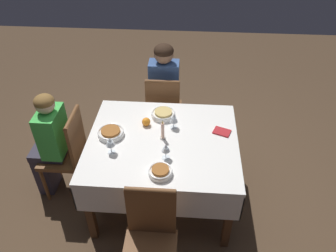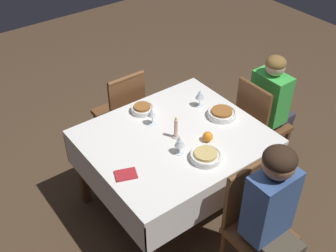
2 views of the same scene
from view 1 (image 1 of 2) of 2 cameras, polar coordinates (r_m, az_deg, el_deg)
ground_plane at (r=3.21m, az=-0.81°, el=-12.16°), size 8.00×8.00×0.00m
dining_table at (r=2.75m, az=-0.93°, el=-3.86°), size 1.24×1.06×0.72m
chair_north at (r=3.44m, az=-0.80°, el=3.08°), size 0.37×0.37×0.89m
chair_west at (r=3.06m, az=-16.99°, el=-4.20°), size 0.37×0.37×0.89m
chair_south at (r=2.37m, az=-3.10°, el=-19.05°), size 0.37×0.37×0.89m
person_adult_denim at (r=3.46m, az=-0.62°, el=6.77°), size 0.30×0.34×1.16m
person_child_green at (r=3.05m, az=-19.99°, el=-2.61°), size 0.33×0.30×1.08m
bowl_north at (r=2.92m, az=-0.82°, el=2.13°), size 0.21×0.21×0.06m
wine_glass_north at (r=2.75m, az=1.02°, el=1.35°), size 0.07×0.07×0.15m
bowl_west at (r=2.75m, az=-9.93°, el=-1.15°), size 0.22×0.22×0.06m
wine_glass_west at (r=2.54m, az=-10.04°, el=-2.79°), size 0.07×0.07×0.15m
bowl_south at (r=2.39m, az=-1.34°, el=-7.95°), size 0.18×0.18×0.06m
wine_glass_south at (r=2.46m, az=-0.38°, el=-3.90°), size 0.07×0.07×0.14m
candle_centerpiece at (r=2.66m, az=-0.98°, el=-1.00°), size 0.05×0.05×0.18m
orange_fruit at (r=2.82m, az=-3.83°, el=0.75°), size 0.07×0.07×0.07m
napkin_red_folded at (r=2.79m, az=9.36°, el=-0.99°), size 0.17×0.14×0.01m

